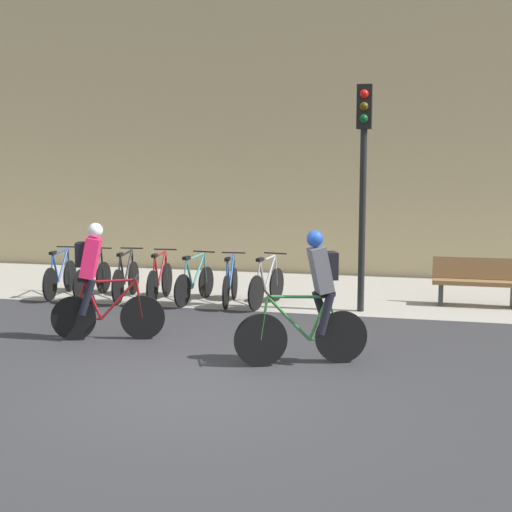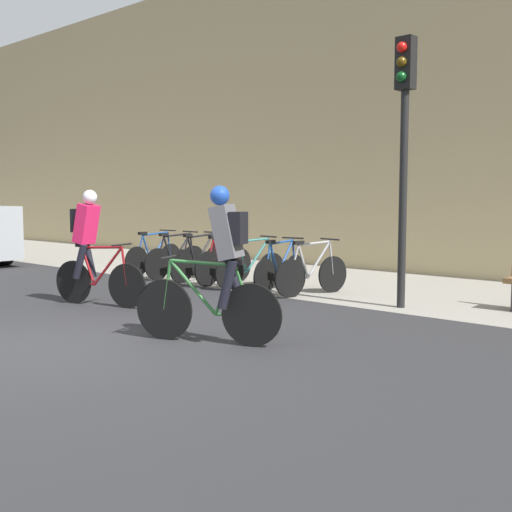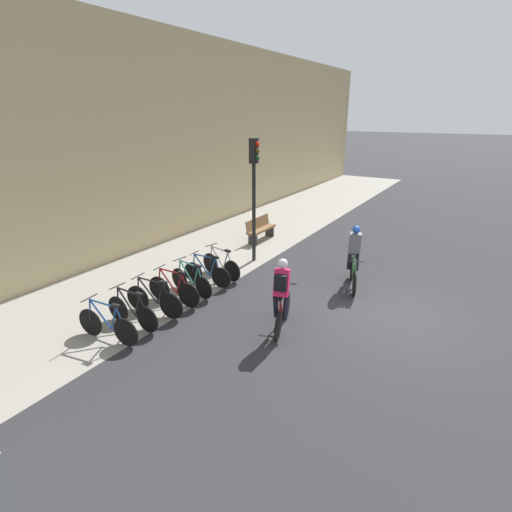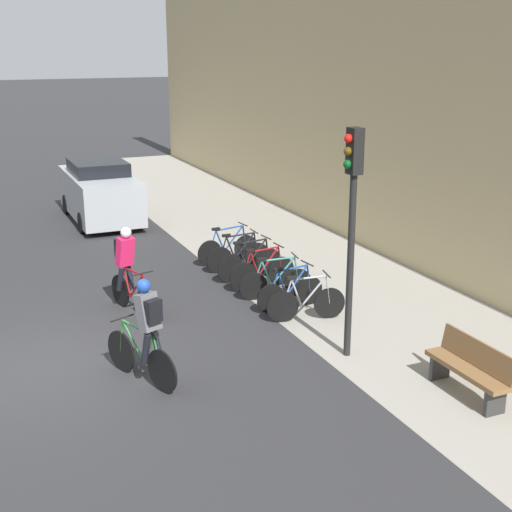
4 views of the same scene
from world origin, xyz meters
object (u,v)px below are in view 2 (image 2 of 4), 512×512
parked_bike_1 (176,259)px  parked_bike_5 (280,270)px  parked_bike_3 (224,263)px  traffic_light_pole (404,124)px  parked_bike_4 (251,267)px  parked_bike_6 (312,272)px  cyclist_grey (221,262)px  cyclist_pink (90,244)px  parked_bike_0 (154,257)px  parked_bike_2 (199,261)px

parked_bike_1 → parked_bike_5: bearing=-0.0°
parked_bike_3 → traffic_light_pole: size_ratio=0.41×
parked_bike_4 → parked_bike_6: bearing=0.0°
parked_bike_3 → traffic_light_pole: bearing=-1.6°
parked_bike_1 → traffic_light_pole: size_ratio=0.40×
parked_bike_3 → parked_bike_1: bearing=-180.0°
cyclist_grey → parked_bike_3: 5.10m
parked_bike_3 → parked_bike_5: bearing=-0.0°
cyclist_grey → parked_bike_1: (-4.96, 3.62, -0.55)m
cyclist_pink → parked_bike_6: cyclist_pink is taller
parked_bike_0 → parked_bike_2: size_ratio=0.98×
parked_bike_0 → parked_bike_6: size_ratio=1.05×
cyclist_pink → parked_bike_4: (0.54, 3.08, -0.56)m
cyclist_pink → parked_bike_1: size_ratio=1.10×
parked_bike_0 → parked_bike_5: 3.52m
cyclist_grey → traffic_light_pole: 3.96m
parked_bike_1 → parked_bike_3: (1.41, 0.00, 0.01)m
cyclist_pink → parked_bike_5: size_ratio=1.14×
parked_bike_5 → traffic_light_pole: bearing=-2.5°
cyclist_pink → traffic_light_pole: traffic_light_pole is taller
parked_bike_0 → parked_bike_2: parked_bike_2 is taller
parked_bike_4 → parked_bike_3: bearing=179.9°
parked_bike_0 → parked_bike_5: size_ratio=1.06×
cyclist_grey → parked_bike_5: bearing=120.6°
parked_bike_2 → traffic_light_pole: (4.57, -0.11, 2.35)m
parked_bike_1 → cyclist_pink: bearing=-63.0°
cyclist_pink → parked_bike_5: cyclist_pink is taller
parked_bike_6 → parked_bike_5: bearing=-180.0°
parked_bike_5 → traffic_light_pole: 3.41m
parked_bike_3 → parked_bike_6: 2.11m
parked_bike_6 → traffic_light_pole: 2.94m
parked_bike_1 → parked_bike_5: (2.82, -0.00, -0.01)m
cyclist_pink → parked_bike_0: size_ratio=1.07×
cyclist_grey → parked_bike_0: cyclist_grey is taller
parked_bike_1 → parked_bike_3: 1.41m
parked_bike_0 → parked_bike_3: 2.11m
cyclist_pink → parked_bike_5: 3.37m
cyclist_pink → parked_bike_2: 3.25m
parked_bike_4 → traffic_light_pole: size_ratio=0.40×
cyclist_grey → parked_bike_3: bearing=134.4°
parked_bike_2 → cyclist_grey: bearing=-40.4°
parked_bike_2 → parked_bike_6: 2.81m
cyclist_pink → parked_bike_2: bearing=105.7°
parked_bike_1 → parked_bike_4: parked_bike_1 is taller
parked_bike_4 → parked_bike_6: (1.41, 0.00, 0.01)m
traffic_light_pole → parked_bike_0: bearing=179.0°
traffic_light_pole → parked_bike_1: bearing=178.8°
cyclist_grey → parked_bike_5: size_ratio=1.15×
parked_bike_0 → parked_bike_5: bearing=0.0°
cyclist_grey → parked_bike_1: size_ratio=1.11×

